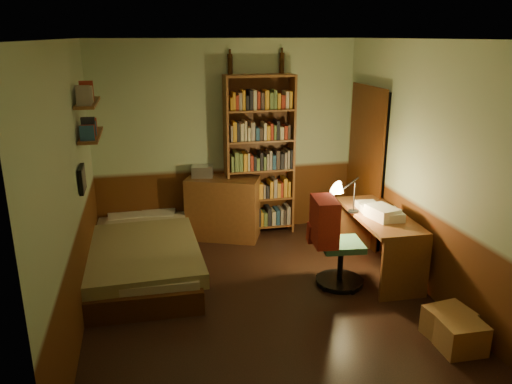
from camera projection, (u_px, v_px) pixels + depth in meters
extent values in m
cube|color=black|center=(261.00, 300.00, 5.20)|extent=(3.50, 4.00, 0.02)
cube|color=silver|center=(262.00, 38.00, 4.42)|extent=(3.50, 4.00, 0.02)
cube|color=#9BB089|center=(227.00, 139.00, 6.68)|extent=(3.50, 0.02, 2.60)
cube|color=#9BB089|center=(70.00, 192.00, 4.44)|extent=(0.02, 4.00, 2.60)
cube|color=#9BB089|center=(426.00, 169.00, 5.18)|extent=(0.02, 4.00, 2.60)
cube|color=#9BB089|center=(341.00, 272.00, 2.94)|extent=(3.50, 0.02, 2.60)
cube|color=black|center=(367.00, 167.00, 6.47)|extent=(0.06, 0.90, 2.00)
cube|color=#3C1D0A|center=(364.00, 167.00, 6.47)|extent=(0.02, 0.98, 2.08)
cube|color=#8B8D50|center=(142.00, 244.00, 5.75)|extent=(1.24, 2.24, 0.66)
cube|color=brown|center=(223.00, 208.00, 6.69)|extent=(1.05, 0.79, 0.84)
cube|color=#B2B2B7|center=(202.00, 171.00, 6.61)|extent=(0.31, 0.26, 0.15)
cube|color=brown|center=(259.00, 157.00, 6.69)|extent=(0.93, 0.30, 2.16)
cylinder|color=black|center=(230.00, 64.00, 6.35)|extent=(0.07, 0.07, 0.25)
cylinder|color=black|center=(282.00, 63.00, 6.49)|extent=(0.07, 0.07, 0.26)
cube|color=brown|center=(377.00, 243.00, 5.71)|extent=(0.60, 1.36, 0.72)
cube|color=silver|center=(382.00, 213.00, 5.43)|extent=(0.32, 0.38, 0.13)
cone|color=black|center=(355.00, 188.00, 5.56)|extent=(0.21, 0.21, 0.58)
cube|color=#306448|center=(341.00, 248.00, 5.40)|extent=(0.47, 0.43, 0.86)
cube|color=#B52D24|center=(345.00, 193.00, 5.02)|extent=(0.30, 0.46, 0.50)
cube|color=brown|center=(91.00, 135.00, 5.39)|extent=(0.20, 0.90, 0.03)
cube|color=brown|center=(88.00, 103.00, 5.29)|extent=(0.20, 0.90, 0.03)
cube|color=black|center=(82.00, 179.00, 5.02)|extent=(0.04, 0.32, 0.26)
cube|color=olive|center=(462.00, 337.00, 4.32)|extent=(0.38, 0.30, 0.28)
cube|color=olive|center=(448.00, 323.00, 4.53)|extent=(0.42, 0.36, 0.27)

